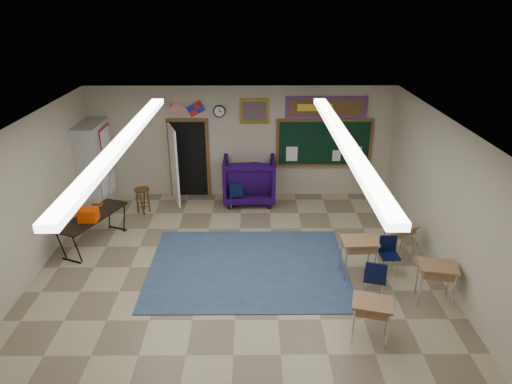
{
  "coord_description": "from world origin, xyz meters",
  "views": [
    {
      "loc": [
        0.31,
        -7.11,
        5.14
      ],
      "look_at": [
        0.37,
        1.5,
        1.38
      ],
      "focal_mm": 32.0,
      "sensor_mm": 36.0,
      "label": 1
    }
  ],
  "objects_px": {
    "student_desk_front_left": "(358,256)",
    "wooden_stool": "(143,200)",
    "student_desk_front_right": "(400,239)",
    "folding_table": "(94,229)",
    "wingback_armchair": "(249,178)"
  },
  "relations": [
    {
      "from": "student_desk_front_left",
      "to": "wooden_stool",
      "type": "distance_m",
      "value": 5.61
    },
    {
      "from": "student_desk_front_right",
      "to": "wooden_stool",
      "type": "height_order",
      "value": "student_desk_front_right"
    },
    {
      "from": "student_desk_front_left",
      "to": "wooden_stool",
      "type": "xyz_separation_m",
      "value": [
        -4.82,
        2.87,
        -0.12
      ]
    },
    {
      "from": "folding_table",
      "to": "wooden_stool",
      "type": "distance_m",
      "value": 1.77
    },
    {
      "from": "wingback_armchair",
      "to": "student_desk_front_right",
      "type": "distance_m",
      "value": 4.29
    },
    {
      "from": "wingback_armchair",
      "to": "student_desk_front_left",
      "type": "height_order",
      "value": "wingback_armchair"
    },
    {
      "from": "student_desk_front_right",
      "to": "wooden_stool",
      "type": "xyz_separation_m",
      "value": [
        -5.86,
        2.13,
        -0.07
      ]
    },
    {
      "from": "wooden_stool",
      "to": "folding_table",
      "type": "bearing_deg",
      "value": -113.76
    },
    {
      "from": "student_desk_front_left",
      "to": "student_desk_front_right",
      "type": "bearing_deg",
      "value": 32.68
    },
    {
      "from": "wooden_stool",
      "to": "student_desk_front_left",
      "type": "bearing_deg",
      "value": -30.76
    },
    {
      "from": "folding_table",
      "to": "wingback_armchair",
      "type": "bearing_deg",
      "value": 57.23
    },
    {
      "from": "student_desk_front_right",
      "to": "wooden_stool",
      "type": "distance_m",
      "value": 6.24
    },
    {
      "from": "student_desk_front_left",
      "to": "folding_table",
      "type": "distance_m",
      "value": 5.67
    },
    {
      "from": "student_desk_front_right",
      "to": "wingback_armchair",
      "type": "bearing_deg",
      "value": 112.47
    },
    {
      "from": "student_desk_front_left",
      "to": "folding_table",
      "type": "height_order",
      "value": "folding_table"
    }
  ]
}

